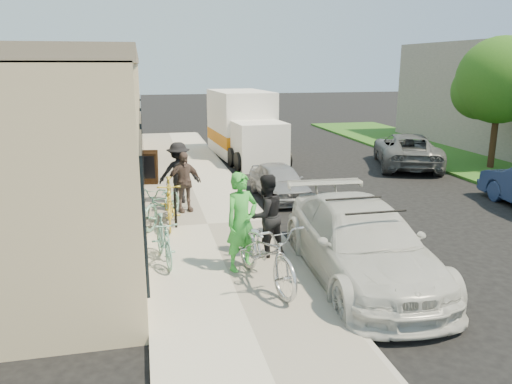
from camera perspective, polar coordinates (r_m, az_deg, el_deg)
ground at (r=10.10m, az=8.19°, el=-8.81°), size 120.00×120.00×0.00m
sidewalk at (r=12.35m, az=-5.55°, el=-3.96°), size 3.00×34.00×0.15m
curb at (r=12.63m, az=1.46°, el=-3.53°), size 0.12×34.00×0.13m
storefront at (r=16.83m, az=-19.07°, el=7.39°), size 3.60×20.00×4.22m
bike_rack at (r=12.28m, az=-9.23°, el=-1.26°), size 0.09×0.62×0.88m
sandwich_board at (r=16.55m, az=-12.32°, el=2.74°), size 0.73×0.74×1.07m
sedan_white at (r=9.58m, az=11.89°, el=-5.67°), size 2.28×5.05×1.48m
sedan_silver at (r=15.05m, az=2.67°, el=1.26°), size 1.44×3.19×1.06m
moving_truck at (r=21.53m, az=-1.40°, el=7.22°), size 2.53×5.89×2.83m
far_car_gray at (r=20.62m, az=16.81°, el=4.62°), size 3.72×5.23×1.32m
median_tree at (r=20.89m, az=26.00°, el=11.06°), size 3.18×3.18×4.87m
tandem_bike at (r=8.86m, az=1.11°, el=-6.80°), size 1.26×2.41×1.20m
woman_rider at (r=9.35m, az=-1.66°, el=-3.42°), size 0.81×0.70×1.88m
man_standing at (r=10.06m, az=1.12°, el=-2.70°), size 1.01×0.91×1.69m
cruiser_bike_a at (r=9.98m, az=-10.50°, el=-5.40°), size 0.64×1.59×0.93m
cruiser_bike_b at (r=12.37m, az=-10.61°, el=-1.31°), size 1.48×2.01×1.01m
cruiser_bike_c at (r=12.19m, az=-9.86°, el=-1.19°), size 0.64×1.92×1.14m
bystander_a at (r=14.11m, az=-8.81°, el=2.19°), size 1.13×0.68×1.71m
bystander_b at (r=13.24m, az=-8.26°, el=1.15°), size 1.00×0.59×1.60m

